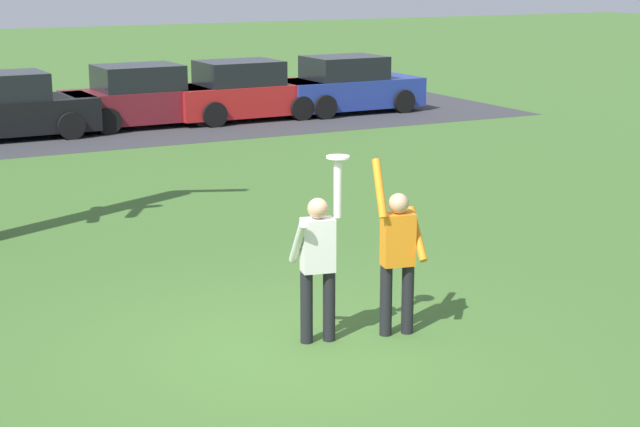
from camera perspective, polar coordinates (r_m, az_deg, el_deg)
ground_plane at (r=11.41m, az=-1.61°, el=-7.54°), size 120.00×120.00×0.00m
person_catcher at (r=11.34m, az=-0.12°, el=-2.44°), size 0.57×0.49×2.08m
person_defender at (r=11.60m, az=4.32°, el=-2.11°), size 0.60×0.52×2.04m
frisbee_disc at (r=11.14m, az=1.00°, el=3.14°), size 0.25×0.25×0.02m
parked_car_black at (r=26.08m, az=-16.98°, el=5.59°), size 4.13×2.10×1.59m
parked_car_maroon at (r=27.29m, az=-9.77°, el=6.32°), size 4.13×2.10×1.59m
parked_car_red at (r=28.13m, az=-4.28°, el=6.69°), size 4.13×2.10×1.59m
parked_car_blue at (r=29.47m, az=1.54°, el=7.04°), size 4.13×2.10×1.59m
parking_strip at (r=26.95m, az=-13.23°, el=4.51°), size 24.60×6.40×0.01m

